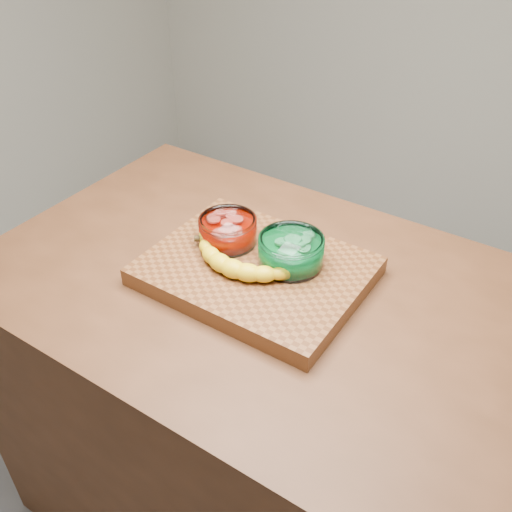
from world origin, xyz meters
The scene contains 6 objects.
ground centered at (0.00, 0.00, 0.00)m, with size 3.50×3.50×0.00m, color slate.
counter centered at (0.00, 0.00, 0.45)m, with size 1.20×0.80×0.90m, color #4F2C17.
cutting_board centered at (0.00, 0.00, 0.92)m, with size 0.45×0.35×0.04m, color brown.
bowl_red centered at (-0.10, 0.03, 0.97)m, with size 0.13×0.13×0.06m.
bowl_green centered at (0.06, 0.04, 0.97)m, with size 0.14×0.14×0.06m.
banana centered at (-0.02, -0.03, 0.96)m, with size 0.28×0.13×0.04m, color yellow, non-canonical shape.
Camera 1 is at (0.53, -0.80, 1.67)m, focal length 40.00 mm.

